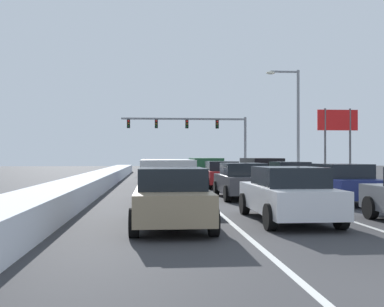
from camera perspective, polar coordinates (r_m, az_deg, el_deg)
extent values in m
plane|color=#333335|center=(23.88, 4.30, -4.66)|extent=(120.00, 120.00, 0.00)
cube|color=silver|center=(28.67, 6.20, -3.93)|extent=(0.14, 50.34, 0.01)
cube|color=silver|center=(28.22, -0.61, -3.99)|extent=(0.14, 50.34, 0.01)
cube|color=white|center=(30.13, 16.15, -3.17)|extent=(1.64, 50.34, 0.61)
cube|color=white|center=(28.29, -11.39, -3.17)|extent=(1.69, 50.34, 0.80)
cylinder|color=black|center=(14.18, 21.27, -6.29)|extent=(0.22, 0.66, 0.66)
cube|color=navy|center=(18.72, 17.93, -3.92)|extent=(1.82, 4.50, 0.70)
cube|color=black|center=(18.55, 18.10, -2.08)|extent=(1.64, 2.20, 0.55)
cube|color=red|center=(16.42, 18.68, -4.00)|extent=(0.24, 0.08, 0.14)
cylinder|color=black|center=(19.87, 13.81, -4.58)|extent=(0.22, 0.66, 0.66)
cylinder|color=black|center=(20.51, 18.54, -4.44)|extent=(0.22, 0.66, 0.66)
cylinder|color=black|center=(16.98, 17.19, -5.31)|extent=(0.22, 0.66, 0.66)
cylinder|color=black|center=(17.72, 22.55, -5.08)|extent=(0.22, 0.66, 0.66)
cube|color=maroon|center=(24.80, 11.90, -3.04)|extent=(1.82, 4.50, 0.70)
cube|color=black|center=(24.63, 12.00, -1.65)|extent=(1.64, 2.20, 0.55)
cube|color=red|center=(22.49, 11.84, -3.01)|extent=(0.24, 0.08, 0.14)
cube|color=red|center=(22.93, 15.15, -2.96)|extent=(0.24, 0.08, 0.14)
cylinder|color=black|center=(26.07, 9.04, -3.57)|extent=(0.22, 0.66, 0.66)
cylinder|color=black|center=(26.56, 12.77, -3.50)|extent=(0.22, 0.66, 0.66)
cylinder|color=black|center=(23.08, 10.90, -3.99)|extent=(0.22, 0.66, 0.66)
cylinder|color=black|center=(23.63, 15.06, -3.90)|extent=(0.22, 0.66, 0.66)
cube|color=black|center=(31.40, 8.53, -1.71)|extent=(1.95, 4.90, 1.25)
cube|color=black|center=(29.06, 9.63, -1.28)|extent=(1.56, 0.06, 0.55)
cube|color=red|center=(28.89, 8.13, -2.03)|extent=(0.20, 0.08, 0.28)
cube|color=red|center=(29.28, 11.11, -2.01)|extent=(0.20, 0.08, 0.28)
cylinder|color=black|center=(32.88, 6.22, -2.83)|extent=(0.25, 0.74, 0.74)
cylinder|color=black|center=(33.30, 9.45, -2.79)|extent=(0.25, 0.74, 0.74)
cylinder|color=black|center=(29.56, 7.49, -3.11)|extent=(0.25, 0.74, 0.74)
cylinder|color=black|center=(30.02, 11.06, -3.06)|extent=(0.25, 0.74, 0.74)
cube|color=silver|center=(13.08, 11.73, -5.49)|extent=(1.82, 4.50, 0.70)
cube|color=black|center=(12.90, 11.92, -2.87)|extent=(1.64, 2.20, 0.55)
cube|color=red|center=(10.78, 11.56, -5.96)|extent=(0.24, 0.08, 0.14)
cube|color=red|center=(11.25, 18.37, -5.71)|extent=(0.24, 0.08, 0.14)
cylinder|color=black|center=(14.40, 6.53, -6.22)|extent=(0.22, 0.66, 0.66)
cylinder|color=black|center=(14.85, 13.32, -6.03)|extent=(0.22, 0.66, 0.66)
cylinder|color=black|center=(11.39, 9.66, -7.78)|extent=(0.22, 0.66, 0.66)
cylinder|color=black|center=(11.96, 18.01, -7.41)|extent=(0.22, 0.66, 0.66)
cube|color=#38383D|center=(19.86, 6.20, -3.72)|extent=(1.82, 4.50, 0.70)
cube|color=black|center=(19.68, 6.29, -1.99)|extent=(1.64, 2.20, 0.55)
cube|color=red|center=(17.56, 5.37, -3.78)|extent=(0.24, 0.08, 0.14)
cube|color=red|center=(17.86, 9.75, -3.72)|extent=(0.24, 0.08, 0.14)
cylinder|color=black|center=(21.25, 3.03, -4.31)|extent=(0.22, 0.66, 0.66)
cylinder|color=black|center=(21.57, 7.73, -4.25)|extent=(0.22, 0.66, 0.66)
cylinder|color=black|center=(18.20, 4.39, -4.98)|extent=(0.22, 0.66, 0.66)
cylinder|color=black|center=(18.57, 9.84, -4.88)|extent=(0.22, 0.66, 0.66)
cube|color=maroon|center=(26.50, 3.62, -2.87)|extent=(1.82, 4.50, 0.70)
cube|color=black|center=(26.33, 3.67, -1.57)|extent=(1.64, 2.20, 0.55)
cube|color=red|center=(24.22, 2.77, -2.83)|extent=(0.24, 0.08, 0.14)
cube|color=red|center=(24.45, 5.99, -2.80)|extent=(0.24, 0.08, 0.14)
cylinder|color=black|center=(27.94, 1.34, -3.35)|extent=(0.22, 0.66, 0.66)
cylinder|color=black|center=(28.19, 4.94, -3.33)|extent=(0.22, 0.66, 0.66)
cylinder|color=black|center=(24.86, 2.12, -3.73)|extent=(0.22, 0.66, 0.66)
cylinder|color=black|center=(25.14, 6.16, -3.69)|extent=(0.22, 0.66, 0.66)
cube|color=#1E5633|center=(32.38, 1.66, -1.67)|extent=(1.95, 4.90, 1.25)
cube|color=black|center=(29.99, 2.18, -1.25)|extent=(1.56, 0.06, 0.55)
cube|color=red|center=(29.92, 0.70, -1.97)|extent=(0.20, 0.08, 0.28)
cube|color=red|center=(30.11, 3.66, -1.96)|extent=(0.20, 0.08, 0.28)
cylinder|color=black|center=(34.00, -0.27, -2.75)|extent=(0.25, 0.74, 0.74)
cylinder|color=black|center=(34.21, 2.92, -2.73)|extent=(0.25, 0.74, 0.74)
cylinder|color=black|center=(30.62, 0.24, -3.01)|extent=(0.25, 0.74, 0.74)
cylinder|color=black|center=(30.85, 3.78, -2.99)|extent=(0.25, 0.74, 0.74)
cube|color=#937F60|center=(11.87, -2.59, -6.02)|extent=(1.82, 4.50, 0.70)
cube|color=black|center=(11.67, -2.56, -3.14)|extent=(1.64, 2.20, 0.55)
cube|color=red|center=(9.66, -6.19, -6.62)|extent=(0.24, 0.08, 0.14)
cube|color=red|center=(9.73, 2.04, -6.57)|extent=(0.24, 0.08, 0.14)
cylinder|color=black|center=(13.44, -6.69, -6.64)|extent=(0.22, 0.66, 0.66)
cylinder|color=black|center=(13.50, 0.94, -6.61)|extent=(0.22, 0.66, 0.66)
cylinder|color=black|center=(10.36, -7.22, -8.53)|extent=(0.22, 0.66, 0.66)
cylinder|color=black|center=(10.45, 2.69, -8.46)|extent=(0.22, 0.66, 0.66)
cube|color=#B7BABF|center=(18.15, -3.20, -2.73)|extent=(1.95, 4.90, 1.25)
cube|color=black|center=(15.73, -2.94, -2.10)|extent=(1.56, 0.06, 0.55)
cube|color=red|center=(15.75, -5.78, -3.47)|extent=(0.20, 0.08, 0.28)
cube|color=red|center=(15.81, -0.11, -3.46)|extent=(0.20, 0.08, 0.28)
cylinder|color=black|center=(19.88, -6.11, -4.47)|extent=(0.25, 0.74, 0.74)
cylinder|color=black|center=(19.94, -0.60, -4.46)|extent=(0.25, 0.74, 0.74)
cylinder|color=black|center=(16.49, -6.36, -5.33)|extent=(0.25, 0.74, 0.74)
cylinder|color=black|center=(16.56, 0.29, -5.31)|extent=(0.25, 0.74, 0.74)
cube|color=slate|center=(24.24, -3.47, -3.11)|extent=(1.82, 4.50, 0.70)
cube|color=black|center=(24.07, -3.46, -1.69)|extent=(1.64, 2.20, 0.55)
cube|color=red|center=(22.03, -5.12, -3.07)|extent=(0.24, 0.08, 0.14)
cube|color=red|center=(22.07, -1.53, -3.07)|extent=(0.24, 0.08, 0.14)
cylinder|color=black|center=(25.80, -5.54, -3.60)|extent=(0.22, 0.66, 0.66)
cylinder|color=black|center=(25.84, -1.58, -3.60)|extent=(0.22, 0.66, 0.66)
cylinder|color=black|center=(22.70, -5.62, -4.05)|extent=(0.22, 0.66, 0.66)
cylinder|color=black|center=(22.75, -1.12, -4.05)|extent=(0.22, 0.66, 0.66)
cube|color=navy|center=(30.55, -4.38, -2.53)|extent=(1.82, 4.50, 0.70)
cube|color=black|center=(30.38, -4.37, -1.40)|extent=(1.64, 2.20, 0.55)
cube|color=red|center=(28.35, -5.73, -2.46)|extent=(0.24, 0.08, 0.14)
cube|color=red|center=(28.36, -2.94, -2.46)|extent=(0.24, 0.08, 0.14)
cylinder|color=black|center=(32.12, -5.99, -2.96)|extent=(0.22, 0.66, 0.66)
cylinder|color=black|center=(32.13, -2.82, -2.96)|extent=(0.22, 0.66, 0.66)
cylinder|color=black|center=(29.02, -6.11, -3.24)|extent=(0.22, 0.66, 0.66)
cylinder|color=black|center=(29.04, -2.59, -3.24)|extent=(0.22, 0.66, 0.66)
cylinder|color=slate|center=(52.03, 6.63, 1.11)|extent=(0.28, 0.28, 6.20)
cube|color=slate|center=(51.25, -1.01, 4.32)|extent=(13.86, 0.20, 0.20)
cube|color=black|center=(51.59, 3.14, 3.65)|extent=(0.34, 0.34, 0.95)
sphere|color=red|center=(51.43, 3.16, 3.98)|extent=(0.22, 0.22, 0.22)
sphere|color=#593F0C|center=(51.41, 3.16, 3.66)|extent=(0.22, 0.22, 0.22)
sphere|color=#0C3819|center=(51.39, 3.16, 3.34)|extent=(0.22, 0.22, 0.22)
cube|color=black|center=(51.23, -0.64, 3.67)|extent=(0.34, 0.34, 0.95)
sphere|color=red|center=(51.06, -0.62, 4.01)|extent=(0.22, 0.22, 0.22)
sphere|color=#593F0C|center=(51.04, -0.62, 3.69)|extent=(0.22, 0.22, 0.22)
sphere|color=#0C3819|center=(51.02, -0.62, 3.37)|extent=(0.22, 0.22, 0.22)
cube|color=black|center=(51.09, -4.45, 3.69)|extent=(0.34, 0.34, 0.95)
sphere|color=red|center=(50.92, -4.45, 4.02)|extent=(0.22, 0.22, 0.22)
sphere|color=#593F0C|center=(50.90, -4.45, 3.70)|extent=(0.22, 0.22, 0.22)
sphere|color=#0C3819|center=(50.88, -4.45, 3.38)|extent=(0.22, 0.22, 0.22)
cube|color=black|center=(51.15, -7.89, 3.68)|extent=(0.34, 0.34, 0.95)
sphere|color=red|center=(50.99, -7.90, 4.02)|extent=(0.22, 0.22, 0.22)
sphere|color=#593F0C|center=(50.97, -7.90, 3.70)|extent=(0.22, 0.22, 0.22)
sphere|color=#0C3819|center=(50.95, -7.90, 3.38)|extent=(0.22, 0.22, 0.22)
cylinder|color=gray|center=(36.82, 13.05, 3.51)|extent=(0.22, 0.22, 8.53)
cube|color=gray|center=(37.00, 11.40, 9.92)|extent=(2.20, 0.14, 0.14)
ellipsoid|color=#EAE5C6|center=(36.69, 9.72, 9.84)|extent=(0.70, 0.36, 0.24)
cylinder|color=#59595B|center=(36.91, 16.20, 1.15)|extent=(0.16, 0.16, 5.50)
cylinder|color=#59595B|center=(37.68, 19.04, 1.13)|extent=(0.16, 0.16, 5.50)
cube|color=red|center=(37.38, 17.63, 3.98)|extent=(3.20, 0.12, 1.60)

